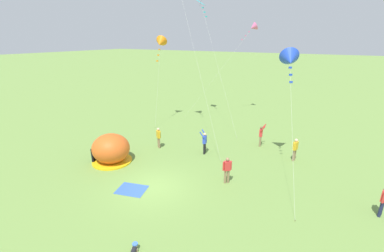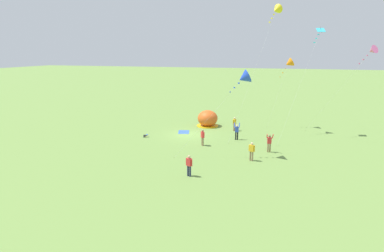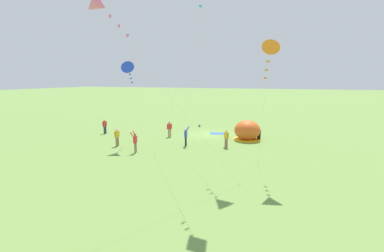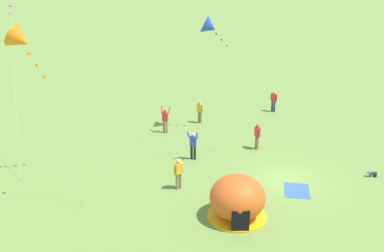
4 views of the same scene
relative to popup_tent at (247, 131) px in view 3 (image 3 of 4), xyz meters
name	(u,v)px [view 3 (image 3 of 4)]	position (x,y,z in m)	size (l,w,h in m)	color
ground_plane	(207,134)	(4.75, -1.23, -1.00)	(300.00, 300.00, 0.00)	olive
popup_tent	(247,131)	(0.00, 0.00, 0.00)	(2.81, 2.81, 2.10)	#D8591E
picnic_blanket	(217,133)	(3.76, -2.09, -0.99)	(1.70, 1.30, 0.01)	#3359A5
toddler_crawling	(199,125)	(7.10, -5.61, -0.82)	(0.41, 0.55, 0.32)	black
person_watching_sky	(105,125)	(16.31, 2.35, -0.03)	(0.34, 0.57, 1.72)	#1E2347
person_far_back	(186,136)	(5.23, 4.54, 0.00)	(0.54, 0.68, 1.89)	black
person_strolling	(117,136)	(11.48, 6.72, -0.03)	(0.34, 0.57, 1.72)	#8C7251
person_near_tent	(226,137)	(1.46, 3.73, -0.03)	(0.51, 0.41, 1.72)	#8C7251
person_arms_raised	(135,142)	(8.60, 8.14, 0.00)	(0.53, 0.67, 1.89)	#8C7251
person_center_field	(169,128)	(8.36, 1.43, -0.03)	(0.45, 0.44, 1.72)	#8C7251
kite_blue	(129,69)	(10.55, 5.65, 6.26)	(2.92, 6.69, 8.01)	silver
kite_pink	(100,5)	(4.60, 16.89, 8.60)	(6.44, 5.33, 10.13)	silver
kite_orange	(270,51)	(-2.37, 9.68, 7.09)	(1.38, 2.92, 8.78)	silver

